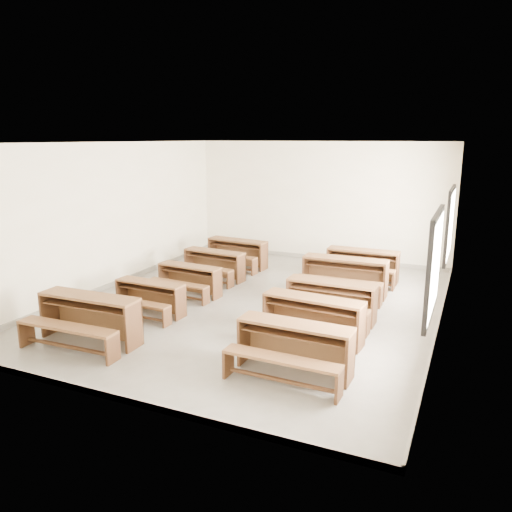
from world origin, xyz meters
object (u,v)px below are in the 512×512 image
at_px(desk_set_3, 213,263).
at_px(desk_set_6, 312,316).
at_px(desk_set_2, 189,278).
at_px(desk_set_7, 330,298).
at_px(desk_set_9, 362,263).
at_px(desk_set_0, 88,316).
at_px(desk_set_4, 237,251).
at_px(desk_set_1, 149,296).
at_px(desk_set_5, 294,345).
at_px(desk_set_8, 344,274).

distance_m(desk_set_3, desk_set_6, 4.22).
distance_m(desk_set_2, desk_set_7, 3.20).
relative_size(desk_set_3, desk_set_9, 0.96).
bearing_deg(desk_set_3, desk_set_0, -85.10).
relative_size(desk_set_4, desk_set_9, 1.01).
distance_m(desk_set_2, desk_set_4, 2.54).
bearing_deg(desk_set_9, desk_set_6, -89.90).
bearing_deg(desk_set_1, desk_set_4, 92.77).
xyz_separation_m(desk_set_2, desk_set_3, (-0.10, 1.29, 0.03)).
relative_size(desk_set_1, desk_set_3, 0.90).
distance_m(desk_set_4, desk_set_9, 3.26).
height_order(desk_set_0, desk_set_2, desk_set_0).
height_order(desk_set_2, desk_set_4, desk_set_4).
distance_m(desk_set_5, desk_set_9, 5.13).
height_order(desk_set_2, desk_set_8, desk_set_8).
bearing_deg(desk_set_8, desk_set_5, -86.67).
relative_size(desk_set_2, desk_set_8, 0.83).
relative_size(desk_set_0, desk_set_2, 1.21).
bearing_deg(desk_set_0, desk_set_3, 87.73).
bearing_deg(desk_set_8, desk_set_9, 84.00).
bearing_deg(desk_set_8, desk_set_0, -127.72).
height_order(desk_set_6, desk_set_8, desk_set_8).
xyz_separation_m(desk_set_1, desk_set_6, (3.23, -0.02, 0.07)).
height_order(desk_set_3, desk_set_6, desk_set_6).
height_order(desk_set_3, desk_set_9, desk_set_9).
distance_m(desk_set_1, desk_set_4, 3.88).
distance_m(desk_set_6, desk_set_9, 3.93).
xyz_separation_m(desk_set_5, desk_set_8, (-0.26, 3.90, 0.03)).
bearing_deg(desk_set_5, desk_set_8, 95.31).
height_order(desk_set_0, desk_set_6, desk_set_0).
relative_size(desk_set_2, desk_set_7, 0.89).
xyz_separation_m(desk_set_0, desk_set_1, (0.11, 1.52, -0.09)).
bearing_deg(desk_set_3, desk_set_1, -83.23).
distance_m(desk_set_4, desk_set_8, 3.36).
bearing_deg(desk_set_9, desk_set_0, -121.67).
relative_size(desk_set_3, desk_set_4, 0.95).
distance_m(desk_set_7, desk_set_9, 2.84).
xyz_separation_m(desk_set_3, desk_set_6, (3.28, -2.65, 0.04)).
relative_size(desk_set_1, desk_set_2, 0.97).
distance_m(desk_set_0, desk_set_8, 5.28).
bearing_deg(desk_set_0, desk_set_1, 84.51).
relative_size(desk_set_1, desk_set_9, 0.86).
distance_m(desk_set_1, desk_set_2, 1.34).
height_order(desk_set_2, desk_set_6, desk_set_6).
bearing_deg(desk_set_8, desk_set_7, -85.07).
bearing_deg(desk_set_7, desk_set_3, 155.81).
bearing_deg(desk_set_6, desk_set_9, 94.60).
bearing_deg(desk_set_6, desk_set_7, 93.88).
bearing_deg(desk_set_9, desk_set_7, -89.63).
distance_m(desk_set_0, desk_set_3, 4.15).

